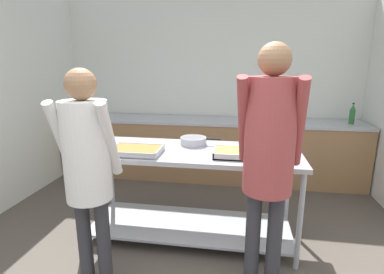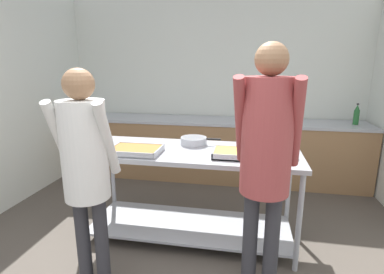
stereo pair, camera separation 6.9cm
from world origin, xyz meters
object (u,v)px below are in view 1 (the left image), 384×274
at_px(broccoli_bowl, 281,151).
at_px(guest_serving_left, 87,160).
at_px(serving_tray_roast, 238,153).
at_px(plate_stack, 100,148).
at_px(guest_serving_right, 269,149).
at_px(serving_tray_vegetables, 136,151).
at_px(sauce_pan, 194,141).
at_px(water_bottle, 352,114).

bearing_deg(broccoli_bowl, guest_serving_left, -151.56).
bearing_deg(serving_tray_roast, plate_stack, -178.98).
bearing_deg(guest_serving_right, serving_tray_vegetables, 155.96).
height_order(broccoli_bowl, guest_serving_left, guest_serving_left).
bearing_deg(serving_tray_vegetables, sauce_pan, 39.80).
bearing_deg(serving_tray_roast, broccoli_bowl, 8.61).
distance_m(serving_tray_roast, guest_serving_left, 1.24).
height_order(serving_tray_vegetables, guest_serving_right, guest_serving_right).
relative_size(serving_tray_roast, water_bottle, 1.49).
height_order(serving_tray_roast, broccoli_bowl, broccoli_bowl).
bearing_deg(guest_serving_right, guest_serving_left, -173.49).
bearing_deg(guest_serving_left, guest_serving_right, 6.51).
relative_size(sauce_pan, water_bottle, 1.41).
xyz_separation_m(serving_tray_roast, guest_serving_left, (-1.02, -0.70, 0.11)).
height_order(sauce_pan, guest_serving_right, guest_serving_right).
height_order(plate_stack, guest_serving_left, guest_serving_left).
bearing_deg(sauce_pan, broccoli_bowl, -17.79).
height_order(sauce_pan, water_bottle, water_bottle).
xyz_separation_m(serving_tray_vegetables, sauce_pan, (0.46, 0.38, 0.02)).
bearing_deg(serving_tray_roast, sauce_pan, 144.42).
xyz_separation_m(sauce_pan, serving_tray_roast, (0.44, -0.32, -0.02)).
relative_size(plate_stack, sauce_pan, 0.56).
distance_m(guest_serving_right, water_bottle, 2.64).
bearing_deg(broccoli_bowl, serving_tray_roast, -171.39).
xyz_separation_m(plate_stack, guest_serving_left, (0.25, -0.67, 0.12)).
height_order(plate_stack, guest_serving_right, guest_serving_right).
xyz_separation_m(broccoli_bowl, guest_serving_right, (-0.17, -0.61, 0.19)).
bearing_deg(water_bottle, serving_tray_roast, -130.44).
height_order(sauce_pan, serving_tray_roast, sauce_pan).
bearing_deg(plate_stack, serving_tray_roast, 1.02).
distance_m(serving_tray_vegetables, broccoli_bowl, 1.27).
xyz_separation_m(serving_tray_vegetables, serving_tray_roast, (0.90, 0.07, -0.00)).
xyz_separation_m(sauce_pan, broccoli_bowl, (0.81, -0.26, 0.01)).
distance_m(plate_stack, broccoli_bowl, 1.64).
relative_size(serving_tray_roast, broccoli_bowl, 1.68).
relative_size(serving_tray_vegetables, guest_serving_right, 0.25).
bearing_deg(sauce_pan, guest_serving_right, -53.65).
distance_m(broccoli_bowl, guest_serving_left, 1.58).
relative_size(guest_serving_left, guest_serving_right, 0.91).
relative_size(guest_serving_right, water_bottle, 6.45).
relative_size(serving_tray_vegetables, guest_serving_left, 0.27).
height_order(broccoli_bowl, guest_serving_right, guest_serving_right).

